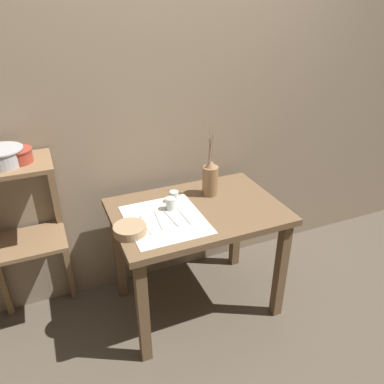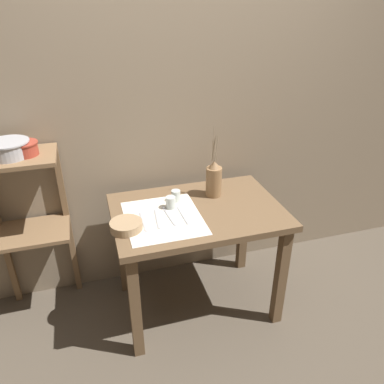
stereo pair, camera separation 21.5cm
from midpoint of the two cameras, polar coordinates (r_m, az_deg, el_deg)
The scene contains 15 objects.
ground_plane at distance 2.70m, azimuth -1.68°, elevation -16.50°, with size 12.00×12.00×0.00m, color brown.
stone_wall_back at distance 2.46m, azimuth -6.05°, elevation 11.54°, with size 7.00×0.06×2.40m.
wooden_table at distance 2.30m, azimuth -1.89°, elevation -5.20°, with size 1.01×0.70×0.75m.
wooden_shelf_unit at distance 2.39m, azimuth -27.06°, elevation -3.43°, with size 0.44×0.32×1.11m.
linen_cloth at distance 2.15m, azimuth -6.99°, elevation -4.26°, with size 0.43×0.49×0.00m.
pitcher_with_flowers at distance 2.35m, azimuth 0.20°, elevation 2.01°, with size 0.10×0.10×0.44m.
wooden_bowl at distance 2.05m, azimuth -12.45°, elevation -5.72°, with size 0.18×0.18×0.05m.
glass_tumbler_near at distance 2.22m, azimuth -6.08°, elevation -1.86°, with size 0.06×0.06×0.07m.
glass_tumbler_far at distance 2.30m, azimuth -5.44°, elevation -0.78°, with size 0.06×0.06×0.07m.
knife_center at distance 2.11m, azimuth -10.01°, elevation -5.00°, with size 0.01×0.21×0.00m.
fork_inner at distance 2.13m, azimuth -7.95°, elevation -4.42°, with size 0.03×0.21×0.00m.
spoon_outer at distance 2.20m, azimuth -6.72°, elevation -3.28°, with size 0.04×0.22×0.02m.
fork_outer at distance 2.17m, azimuth -4.09°, elevation -3.68°, with size 0.02×0.21×0.00m.
metal_pot_large at distance 2.20m, azimuth -29.68°, elevation 4.71°, with size 0.23×0.23×0.09m.
metal_pot_small at distance 2.19m, azimuth -27.67°, elevation 4.93°, with size 0.16×0.16×0.07m.
Camera 1 is at (-0.79, -1.77, 1.88)m, focal length 35.00 mm.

